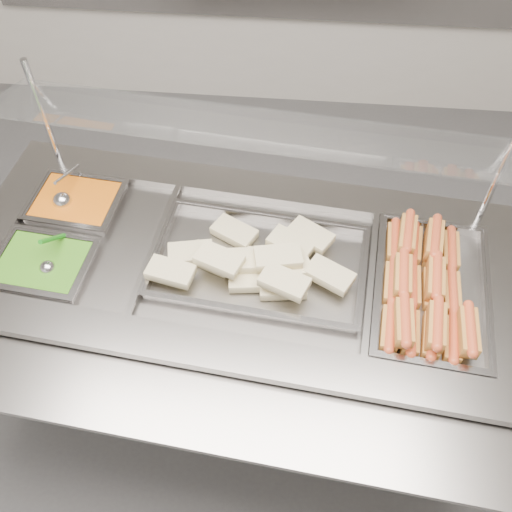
# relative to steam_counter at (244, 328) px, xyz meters

# --- Properties ---
(ground) EXTENTS (6.00, 6.00, 0.00)m
(ground) POSITION_rel_steam_counter_xyz_m (-0.12, -0.48, -0.43)
(ground) COLOR #505053
(ground) RESTS_ON ground
(steam_counter) EXTENTS (1.89, 0.99, 0.87)m
(steam_counter) POSITION_rel_steam_counter_xyz_m (0.00, 0.00, 0.00)
(steam_counter) COLOR gray
(steam_counter) RESTS_ON ground
(tray_rail) EXTENTS (1.76, 0.53, 0.05)m
(tray_rail) POSITION_rel_steam_counter_xyz_m (-0.05, -0.49, 0.39)
(tray_rail) COLOR gray
(tray_rail) RESTS_ON steam_counter
(sneeze_guard) EXTENTS (1.62, 0.45, 0.43)m
(sneeze_guard) POSITION_rel_steam_counter_xyz_m (0.02, 0.21, 0.79)
(sneeze_guard) COLOR silver
(sneeze_guard) RESTS_ON steam_counter
(pan_hotdogs) EXTENTS (0.38, 0.56, 0.10)m
(pan_hotdogs) POSITION_rel_steam_counter_xyz_m (0.60, -0.06, 0.40)
(pan_hotdogs) COLOR gray
(pan_hotdogs) RESTS_ON steam_counter
(pan_wraps) EXTENTS (0.70, 0.45, 0.07)m
(pan_wraps) POSITION_rel_steam_counter_xyz_m (0.06, -0.01, 0.41)
(pan_wraps) COLOR gray
(pan_wraps) RESTS_ON steam_counter
(pan_beans) EXTENTS (0.31, 0.26, 0.10)m
(pan_beans) POSITION_rel_steam_counter_xyz_m (-0.61, 0.20, 0.40)
(pan_beans) COLOR gray
(pan_beans) RESTS_ON steam_counter
(pan_peas) EXTENTS (0.31, 0.26, 0.10)m
(pan_peas) POSITION_rel_steam_counter_xyz_m (-0.64, -0.07, 0.40)
(pan_peas) COLOR gray
(pan_peas) RESTS_ON steam_counter
(hotdogs_in_buns) EXTENTS (0.28, 0.52, 0.11)m
(hotdogs_in_buns) POSITION_rel_steam_counter_xyz_m (0.57, -0.07, 0.44)
(hotdogs_in_buns) COLOR #92501E
(hotdogs_in_buns) RESTS_ON pan_hotdogs
(tortilla_wraps) EXTENTS (0.66, 0.37, 0.09)m
(tortilla_wraps) POSITION_rel_steam_counter_xyz_m (0.06, -0.03, 0.45)
(tortilla_wraps) COLOR #CCBA88
(tortilla_wraps) RESTS_ON pan_wraps
(ladle) EXTENTS (0.07, 0.19, 0.13)m
(ladle) POSITION_rel_steam_counter_xyz_m (-0.65, 0.19, 0.44)
(ladle) COLOR #BABBC0
(ladle) RESTS_ON pan_beans
(serving_spoon) EXTENTS (0.05, 0.17, 0.14)m
(serving_spoon) POSITION_rel_steam_counter_xyz_m (-0.61, -0.08, 0.45)
(serving_spoon) COLOR #BABBC0
(serving_spoon) RESTS_ON pan_peas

